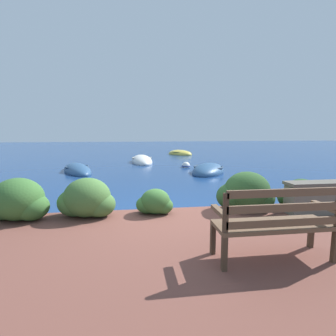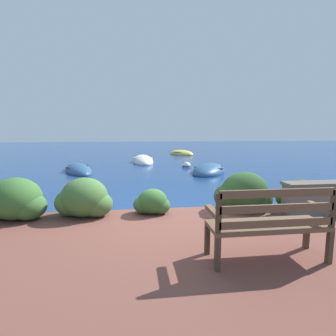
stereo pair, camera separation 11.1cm
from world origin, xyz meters
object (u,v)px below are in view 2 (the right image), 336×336
object	(u,v)px
rowboat_nearest	(209,171)
rowboat_outer	(182,154)
rowboat_mid	(78,171)
mooring_buoy	(187,166)
park_bench	(269,222)
rowboat_far	(143,161)

from	to	relation	value
rowboat_nearest	rowboat_outer	bearing A→B (deg)	-153.81
rowboat_mid	mooring_buoy	size ratio (longest dim) A/B	6.97
park_bench	mooring_buoy	distance (m)	9.85
rowboat_mid	rowboat_outer	xyz separation A→B (m)	(6.07, 7.81, 0.00)
park_bench	rowboat_nearest	xyz separation A→B (m)	(1.58, 8.01, -0.64)
rowboat_mid	rowboat_outer	bearing A→B (deg)	-59.87
rowboat_far	park_bench	bearing A→B (deg)	-178.59
rowboat_nearest	mooring_buoy	size ratio (longest dim) A/B	6.20
rowboat_nearest	mooring_buoy	xyz separation A→B (m)	(-0.62, 1.77, 0.01)
park_bench	rowboat_mid	size ratio (longest dim) A/B	0.46
park_bench	mooring_buoy	world-z (taller)	park_bench
rowboat_nearest	rowboat_outer	world-z (taller)	rowboat_nearest
rowboat_nearest	rowboat_far	bearing A→B (deg)	-118.36
rowboat_nearest	rowboat_far	world-z (taller)	rowboat_far
rowboat_outer	mooring_buoy	world-z (taller)	rowboat_outer
rowboat_nearest	rowboat_mid	distance (m)	5.76
park_bench	rowboat_far	bearing A→B (deg)	89.87
rowboat_mid	rowboat_far	world-z (taller)	rowboat_far
rowboat_nearest	rowboat_outer	size ratio (longest dim) A/B	1.12
rowboat_outer	park_bench	bearing A→B (deg)	-40.11
mooring_buoy	rowboat_far	bearing A→B (deg)	130.78
rowboat_far	rowboat_mid	bearing A→B (deg)	132.99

